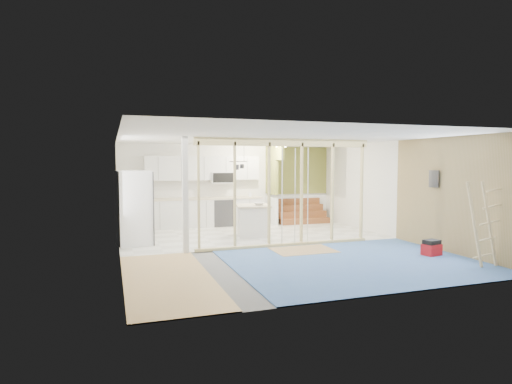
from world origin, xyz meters
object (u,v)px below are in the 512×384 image
object	(u,v)px
toolbox	(432,248)
ladder	(484,224)
island	(253,221)
fridge	(135,208)

from	to	relation	value
toolbox	ladder	world-z (taller)	ladder
island	ladder	world-z (taller)	ladder
fridge	island	distance (m)	3.17
island	toolbox	bearing A→B (deg)	-39.58
fridge	ladder	world-z (taller)	fridge
fridge	toolbox	bearing A→B (deg)	-36.43
island	ladder	bearing A→B (deg)	-45.37
island	ladder	size ratio (longest dim) A/B	0.63
toolbox	ladder	xyz separation A→B (m)	(0.21, -1.15, 0.68)
fridge	toolbox	size ratio (longest dim) A/B	4.36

